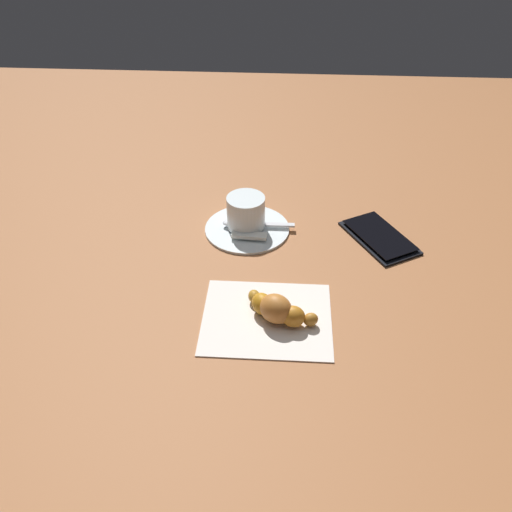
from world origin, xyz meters
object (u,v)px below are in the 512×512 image
Objects in this scene: croissant at (277,309)px; cell_phone at (379,237)px; saucer at (247,228)px; espresso_cup at (246,211)px; sugar_packet at (247,235)px; napkin at (267,318)px; teaspoon at (246,223)px.

croissant is 0.26m from cell_phone.
espresso_cup is at bearing -132.57° from saucer.
saucer is at bearing 97.41° from sugar_packet.
saucer is 0.80× the size of napkin.
croissant is at bearing -39.20° from cell_phone.
teaspoon is 0.22m from napkin.
sugar_packet is at bearing 5.61° from teaspoon.
espresso_cup reaches higher than sugar_packet.
croissant reaches higher than cell_phone.
cell_phone reaches higher than napkin.
teaspoon is at bearing -168.22° from napkin.
croissant is at bearing 79.40° from napkin.
sugar_packet is 0.22m from cell_phone.
napkin is at bearing -72.87° from sugar_packet.
saucer is at bearing 43.52° from teaspoon.
croissant is at bearing 14.83° from saucer.
cell_phone is at bearing 86.03° from espresso_cup.
espresso_cup reaches higher than napkin.
napkin is at bearing 11.90° from espresso_cup.
cell_phone is (0.01, 0.22, 0.00)m from saucer.
sugar_packet is at bearing -85.12° from cell_phone.
espresso_cup is at bearing -164.79° from croissant.
teaspoon reaches higher than sugar_packet.
teaspoon is 0.22m from cell_phone.
saucer is 1.60× the size of espresso_cup.
sugar_packet is (0.03, 0.00, 0.01)m from saucer.
teaspoon is 2.11× the size of sugar_packet.
cell_phone is at bearing 86.48° from saucer.
sugar_packet is at bearing -163.21° from croissant.
saucer is 0.03m from espresso_cup.
espresso_cup is at bearing -117.46° from teaspoon.
sugar_packet is at bearing -167.09° from napkin.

